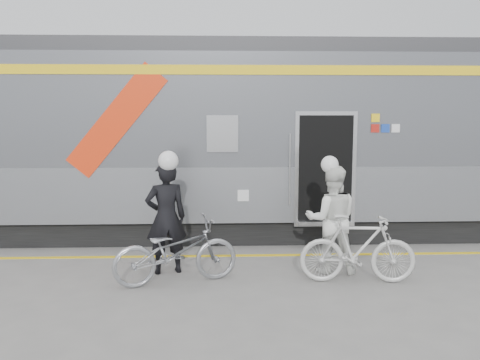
{
  "coord_description": "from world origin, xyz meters",
  "views": [
    {
      "loc": [
        -0.87,
        -7.04,
        2.65
      ],
      "look_at": [
        -0.52,
        1.6,
        1.5
      ],
      "focal_mm": 38.0,
      "sensor_mm": 36.0,
      "label": 1
    }
  ],
  "objects_px": {
    "bicycle_right": "(358,249)",
    "man": "(166,218)",
    "bicycle_left": "(176,251)",
    "woman": "(332,219)"
  },
  "relations": [
    {
      "from": "man",
      "to": "woman",
      "type": "height_order",
      "value": "man"
    },
    {
      "from": "woman",
      "to": "bicycle_left",
      "type": "bearing_deg",
      "value": 15.59
    },
    {
      "from": "bicycle_left",
      "to": "woman",
      "type": "distance_m",
      "value": 2.61
    },
    {
      "from": "man",
      "to": "woman",
      "type": "relative_size",
      "value": 1.04
    },
    {
      "from": "bicycle_right",
      "to": "man",
      "type": "bearing_deg",
      "value": 83.36
    },
    {
      "from": "bicycle_right",
      "to": "woman",
      "type": "bearing_deg",
      "value": 33.67
    },
    {
      "from": "man",
      "to": "woman",
      "type": "distance_m",
      "value": 2.74
    },
    {
      "from": "bicycle_left",
      "to": "woman",
      "type": "bearing_deg",
      "value": -96.21
    },
    {
      "from": "bicycle_left",
      "to": "woman",
      "type": "relative_size",
      "value": 1.09
    },
    {
      "from": "woman",
      "to": "bicycle_right",
      "type": "bearing_deg",
      "value": 123.67
    }
  ]
}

